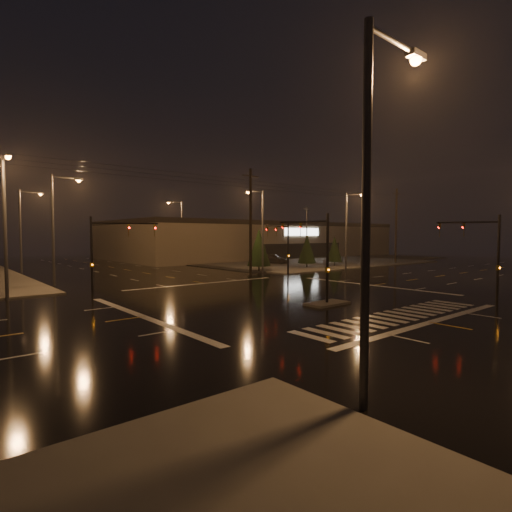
# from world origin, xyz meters

# --- Properties ---
(ground) EXTENTS (140.00, 140.00, 0.00)m
(ground) POSITION_xyz_m (0.00, 0.00, 0.00)
(ground) COLOR black
(ground) RESTS_ON ground
(sidewalk_ne) EXTENTS (36.00, 36.00, 0.12)m
(sidewalk_ne) POSITION_xyz_m (30.00, 30.00, 0.06)
(sidewalk_ne) COLOR #4B4943
(sidewalk_ne) RESTS_ON ground
(median_island) EXTENTS (3.00, 1.60, 0.15)m
(median_island) POSITION_xyz_m (0.00, -4.00, 0.07)
(median_island) COLOR #4B4943
(median_island) RESTS_ON ground
(crosswalk) EXTENTS (15.00, 2.60, 0.01)m
(crosswalk) POSITION_xyz_m (0.00, -9.00, 0.01)
(crosswalk) COLOR beige
(crosswalk) RESTS_ON ground
(stop_bar_near) EXTENTS (16.00, 0.50, 0.01)m
(stop_bar_near) POSITION_xyz_m (0.00, -11.00, 0.01)
(stop_bar_near) COLOR beige
(stop_bar_near) RESTS_ON ground
(stop_bar_far) EXTENTS (16.00, 0.50, 0.01)m
(stop_bar_far) POSITION_xyz_m (0.00, 11.00, 0.01)
(stop_bar_far) COLOR beige
(stop_bar_far) RESTS_ON ground
(parking_lot) EXTENTS (50.00, 24.00, 0.08)m
(parking_lot) POSITION_xyz_m (35.00, 28.00, 0.04)
(parking_lot) COLOR black
(parking_lot) RESTS_ON ground
(retail_building) EXTENTS (60.20, 28.30, 7.20)m
(retail_building) POSITION_xyz_m (35.00, 45.99, 3.84)
(retail_building) COLOR #766B54
(retail_building) RESTS_ON ground
(signal_mast_median) EXTENTS (0.25, 4.59, 6.00)m
(signal_mast_median) POSITION_xyz_m (0.00, -3.07, 3.75)
(signal_mast_median) COLOR black
(signal_mast_median) RESTS_ON ground
(signal_mast_ne) EXTENTS (4.84, 1.86, 6.00)m
(signal_mast_ne) POSITION_xyz_m (9.50, 10.14, 3.79)
(signal_mast_ne) COLOR black
(signal_mast_ne) RESTS_ON ground
(signal_mast_nw) EXTENTS (4.84, 1.86, 6.00)m
(signal_mast_nw) POSITION_xyz_m (-9.50, 10.14, 3.79)
(signal_mast_nw) COLOR black
(signal_mast_nw) RESTS_ON ground
(signal_mast_se) EXTENTS (1.55, 3.87, 6.00)m
(signal_mast_se) POSITION_xyz_m (10.23, -9.75, 3.71)
(signal_mast_se) COLOR black
(signal_mast_se) RESTS_ON ground
(streetlight_0) EXTENTS (2.77, 0.32, 10.00)m
(streetlight_0) POSITION_xyz_m (-11.18, -15.00, 5.80)
(streetlight_0) COLOR #38383A
(streetlight_0) RESTS_ON ground
(streetlight_1) EXTENTS (2.77, 0.32, 10.00)m
(streetlight_1) POSITION_xyz_m (-11.18, 18.00, 5.80)
(streetlight_1) COLOR #38383A
(streetlight_1) RESTS_ON ground
(streetlight_2) EXTENTS (2.77, 0.32, 10.00)m
(streetlight_2) POSITION_xyz_m (-11.18, 34.00, 5.80)
(streetlight_2) COLOR #38383A
(streetlight_2) RESTS_ON ground
(streetlight_3) EXTENTS (2.77, 0.32, 10.00)m
(streetlight_3) POSITION_xyz_m (11.18, 16.00, 5.80)
(streetlight_3) COLOR #38383A
(streetlight_3) RESTS_ON ground
(streetlight_4) EXTENTS (2.77, 0.32, 10.00)m
(streetlight_4) POSITION_xyz_m (11.18, 36.00, 5.80)
(streetlight_4) COLOR #38383A
(streetlight_4) RESTS_ON ground
(streetlight_5) EXTENTS (0.32, 2.77, 10.00)m
(streetlight_5) POSITION_xyz_m (-16.00, 11.18, 5.80)
(streetlight_5) COLOR #38383A
(streetlight_5) RESTS_ON ground
(streetlight_6) EXTENTS (0.32, 2.77, 10.00)m
(streetlight_6) POSITION_xyz_m (22.00, 11.18, 5.80)
(streetlight_6) COLOR #38383A
(streetlight_6) RESTS_ON ground
(utility_pole_1) EXTENTS (2.20, 0.32, 12.00)m
(utility_pole_1) POSITION_xyz_m (8.00, 14.00, 6.13)
(utility_pole_1) COLOR black
(utility_pole_1) RESTS_ON ground
(utility_pole_2) EXTENTS (2.20, 0.32, 12.00)m
(utility_pole_2) POSITION_xyz_m (38.00, 14.00, 6.13)
(utility_pole_2) COLOR black
(utility_pole_2) RESTS_ON ground
(conifer_0) EXTENTS (3.00, 3.00, 5.38)m
(conifer_0) POSITION_xyz_m (12.04, 17.34, 3.04)
(conifer_0) COLOR black
(conifer_0) RESTS_ON ground
(conifer_1) EXTENTS (2.53, 2.53, 4.66)m
(conifer_1) POSITION_xyz_m (20.41, 16.96, 2.68)
(conifer_1) COLOR black
(conifer_1) RESTS_ON ground
(conifer_2) EXTENTS (2.36, 2.36, 4.39)m
(conifer_2) POSITION_xyz_m (25.71, 16.46, 2.54)
(conifer_2) COLOR black
(conifer_2) RESTS_ON ground
(car_parked) EXTENTS (4.13, 5.34, 1.70)m
(car_parked) POSITION_xyz_m (21.80, 25.47, 0.85)
(car_parked) COLOR black
(car_parked) RESTS_ON ground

